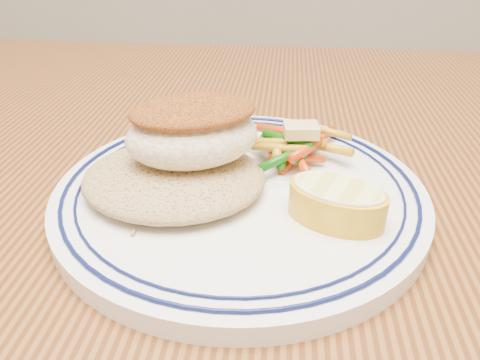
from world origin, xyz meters
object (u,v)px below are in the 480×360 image
object	(u,v)px
rice_pilaf	(174,174)
lemon_wedge	(337,201)
plate	(240,192)
fish_fillet	(193,130)
dining_table	(279,267)
vegetable_pile	(292,145)

from	to	relation	value
rice_pilaf	lemon_wedge	bearing A→B (deg)	-13.38
lemon_wedge	plate	bearing A→B (deg)	151.32
plate	fish_fillet	distance (m)	0.06
dining_table	fish_fillet	xyz separation A→B (m)	(-0.07, -0.04, 0.16)
dining_table	vegetable_pile	size ratio (longest dim) A/B	14.15
plate	lemon_wedge	distance (m)	0.08
plate	rice_pilaf	size ratio (longest dim) A/B	2.06
fish_fillet	vegetable_pile	distance (m)	0.09
rice_pilaf	fish_fillet	bearing A→B (deg)	36.90
rice_pilaf	fish_fillet	distance (m)	0.04
rice_pilaf	lemon_wedge	distance (m)	0.12
fish_fillet	vegetable_pile	xyz separation A→B (m)	(0.07, 0.05, -0.03)
lemon_wedge	dining_table	bearing A→B (deg)	114.99
dining_table	lemon_wedge	distance (m)	0.15
vegetable_pile	plate	bearing A→B (deg)	-129.18
rice_pilaf	fish_fillet	size ratio (longest dim) A/B	1.18
fish_fillet	lemon_wedge	distance (m)	0.12
plate	vegetable_pile	xyz separation A→B (m)	(0.04, 0.05, 0.02)
dining_table	vegetable_pile	bearing A→B (deg)	59.16
dining_table	lemon_wedge	world-z (taller)	lemon_wedge
dining_table	vegetable_pile	xyz separation A→B (m)	(0.01, 0.01, 0.13)
plate	vegetable_pile	distance (m)	0.06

